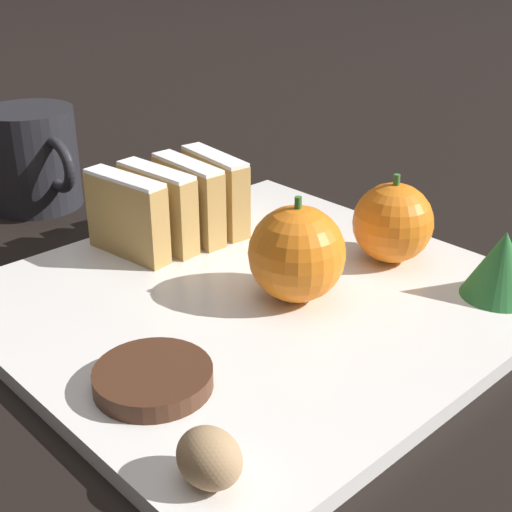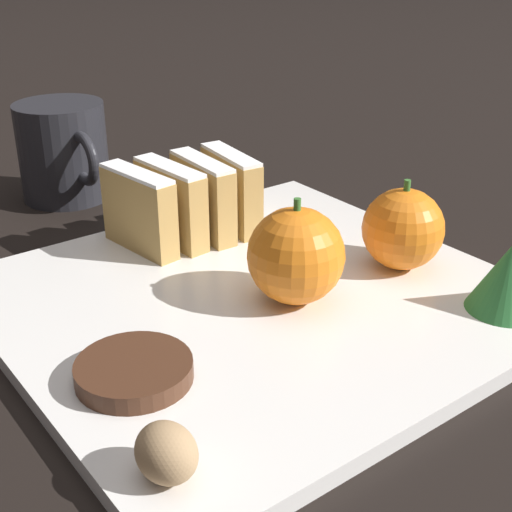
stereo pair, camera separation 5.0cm
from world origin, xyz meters
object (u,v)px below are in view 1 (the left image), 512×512
Objects in this scene: orange_near at (393,223)px; chocolate_cookie at (153,378)px; walnut at (209,458)px; coffee_mug at (33,158)px; orange_far at (297,254)px.

orange_near is 1.01× the size of chocolate_cookie.
walnut reaches higher than chocolate_cookie.
walnut is at bearing -17.52° from chocolate_cookie.
chocolate_cookie is 0.59× the size of coffee_mug.
chocolate_cookie is at bearing -87.86° from orange_near.
orange_far is 1.10× the size of chocolate_cookie.
orange_far is at bearing -94.97° from orange_near.
orange_near is 1.99× the size of walnut.
orange_near reaches higher than chocolate_cookie.
walnut is 0.09m from chocolate_cookie.
orange_far reaches higher than orange_near.
chocolate_cookie is at bearing 162.48° from walnut.
orange_far is 2.16× the size of walnut.
orange_near is 0.10m from orange_far.
orange_far is 0.19m from walnut.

